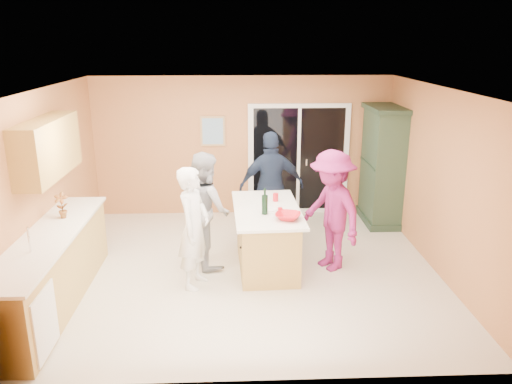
{
  "coord_description": "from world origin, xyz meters",
  "views": [
    {
      "loc": [
        -0.13,
        -6.66,
        3.24
      ],
      "look_at": [
        0.15,
        0.1,
        1.15
      ],
      "focal_mm": 35.0,
      "sensor_mm": 36.0,
      "label": 1
    }
  ],
  "objects_px": {
    "kitchen_island": "(266,239)",
    "woman_grey": "(205,209)",
    "green_hutch": "(382,167)",
    "woman_white": "(194,228)",
    "woman_magenta": "(331,211)",
    "woman_navy": "(272,187)"
  },
  "relations": [
    {
      "from": "woman_grey",
      "to": "woman_magenta",
      "type": "xyz_separation_m",
      "value": [
        1.81,
        -0.22,
        0.03
      ]
    },
    {
      "from": "kitchen_island",
      "to": "woman_grey",
      "type": "bearing_deg",
      "value": 168.75
    },
    {
      "from": "green_hutch",
      "to": "woman_navy",
      "type": "bearing_deg",
      "value": -159.78
    },
    {
      "from": "woman_white",
      "to": "woman_magenta",
      "type": "xyz_separation_m",
      "value": [
        1.93,
        0.48,
        0.05
      ]
    },
    {
      "from": "woman_grey",
      "to": "woman_navy",
      "type": "xyz_separation_m",
      "value": [
        1.03,
        0.91,
        0.06
      ]
    },
    {
      "from": "woman_navy",
      "to": "green_hutch",
      "type": "bearing_deg",
      "value": -166.28
    },
    {
      "from": "green_hutch",
      "to": "woman_grey",
      "type": "bearing_deg",
      "value": -151.59
    },
    {
      "from": "woman_grey",
      "to": "woman_magenta",
      "type": "distance_m",
      "value": 1.83
    },
    {
      "from": "woman_white",
      "to": "woman_navy",
      "type": "distance_m",
      "value": 1.97
    },
    {
      "from": "kitchen_island",
      "to": "woman_navy",
      "type": "relative_size",
      "value": 0.97
    },
    {
      "from": "kitchen_island",
      "to": "woman_grey",
      "type": "distance_m",
      "value": 0.99
    },
    {
      "from": "woman_white",
      "to": "green_hutch",
      "type": "bearing_deg",
      "value": -36.84
    },
    {
      "from": "woman_grey",
      "to": "woman_navy",
      "type": "relative_size",
      "value": 0.94
    },
    {
      "from": "woman_magenta",
      "to": "woman_navy",
      "type": "bearing_deg",
      "value": -173.06
    },
    {
      "from": "woman_navy",
      "to": "woman_grey",
      "type": "bearing_deg",
      "value": 34.92
    },
    {
      "from": "woman_grey",
      "to": "green_hutch",
      "type": "bearing_deg",
      "value": -90.07
    },
    {
      "from": "woman_grey",
      "to": "woman_navy",
      "type": "height_order",
      "value": "woman_navy"
    },
    {
      "from": "kitchen_island",
      "to": "green_hutch",
      "type": "distance_m",
      "value": 2.9
    },
    {
      "from": "green_hutch",
      "to": "woman_white",
      "type": "height_order",
      "value": "green_hutch"
    },
    {
      "from": "woman_navy",
      "to": "woman_magenta",
      "type": "distance_m",
      "value": 1.37
    },
    {
      "from": "woman_magenta",
      "to": "woman_grey",
      "type": "bearing_deg",
      "value": -124.5
    },
    {
      "from": "woman_white",
      "to": "woman_magenta",
      "type": "height_order",
      "value": "woman_magenta"
    }
  ]
}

